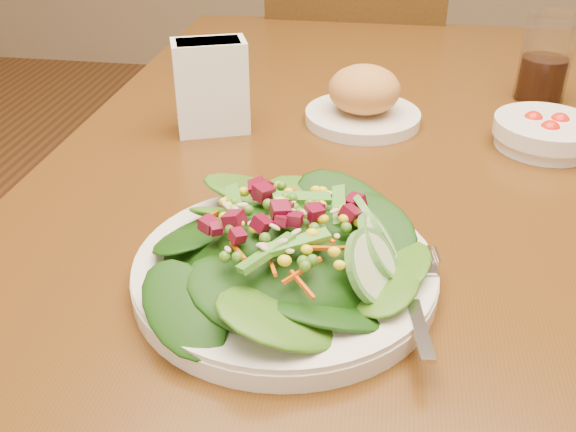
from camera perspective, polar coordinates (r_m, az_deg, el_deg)
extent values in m
cube|color=#46270A|center=(0.93, 7.72, 4.74)|extent=(0.90, 1.40, 0.04)
cylinder|color=#412910|center=(1.72, -5.38, 3.93)|extent=(0.07, 0.07, 0.71)
cylinder|color=#412910|center=(1.71, 20.87, 1.81)|extent=(0.07, 0.07, 0.71)
cube|color=#412910|center=(1.87, 5.80, 9.59)|extent=(0.44, 0.44, 0.04)
cylinder|color=#412910|center=(2.14, 10.87, 5.16)|extent=(0.04, 0.04, 0.43)
cylinder|color=#412910|center=(2.16, 0.76, 5.92)|extent=(0.04, 0.04, 0.43)
cylinder|color=#412910|center=(1.81, 11.00, -0.07)|extent=(0.04, 0.04, 0.43)
cylinder|color=#412910|center=(1.83, -0.91, 0.87)|extent=(0.04, 0.04, 0.43)
cube|color=#412910|center=(1.59, 5.81, 15.63)|extent=(0.42, 0.03, 0.48)
cylinder|color=white|center=(0.64, -0.28, -5.11)|extent=(0.30, 0.30, 0.02)
ellipsoid|color=black|center=(0.62, -0.29, -2.72)|extent=(0.20, 0.20, 0.05)
cube|color=silver|center=(0.61, 11.38, -6.76)|extent=(0.05, 0.18, 0.01)
cylinder|color=white|center=(1.00, 6.64, 8.75)|extent=(0.18, 0.18, 0.02)
ellipsoid|color=#CF7C3A|center=(0.99, 6.80, 11.14)|extent=(0.11, 0.11, 0.07)
cylinder|color=white|center=(0.98, 21.89, 6.82)|extent=(0.14, 0.14, 0.04)
sphere|color=red|center=(0.99, 22.95, 7.59)|extent=(0.03, 0.03, 0.03)
sphere|color=red|center=(0.98, 20.91, 7.85)|extent=(0.03, 0.03, 0.03)
sphere|color=red|center=(0.96, 22.21, 6.99)|extent=(0.03, 0.03, 0.03)
cylinder|color=silver|center=(1.15, 21.95, 12.94)|extent=(0.08, 0.08, 0.14)
cylinder|color=black|center=(1.16, 21.60, 11.29)|extent=(0.07, 0.07, 0.07)
cube|color=white|center=(0.96, -6.85, 11.32)|extent=(0.12, 0.09, 0.14)
cube|color=white|center=(0.95, -6.89, 11.91)|extent=(0.10, 0.08, 0.11)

